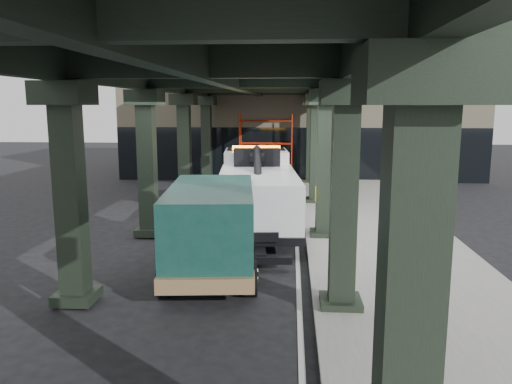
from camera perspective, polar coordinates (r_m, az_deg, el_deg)
The scene contains 8 objects.
ground at distance 15.29m, azimuth -1.67°, elevation -7.22°, with size 90.00×90.00×0.00m, color black.
sidewalk at distance 17.39m, azimuth 13.99°, elevation -5.14°, with size 5.00×40.00×0.15m, color gray.
lane_stripe at distance 17.14m, azimuth 4.68°, elevation -5.33°, with size 0.12×38.00×0.01m, color silver.
viaduct at distance 16.67m, azimuth -2.48°, elevation 13.20°, with size 7.40×32.00×6.40m.
building at distance 34.55m, azimuth 4.97°, elevation 9.04°, with size 22.00×10.00×8.00m, color #C6B793.
scaffolding at distance 29.32m, azimuth 1.15°, elevation 5.22°, with size 3.08×0.88×4.00m.
tow_truck at distance 18.70m, azimuth 0.11°, elevation 0.57°, with size 3.34×9.36×3.01m.
towed_van at distance 13.62m, azimuth -5.04°, elevation -3.79°, with size 2.83×6.08×2.39m.
Camera 1 is at (1.47, -14.54, 4.50)m, focal length 35.00 mm.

